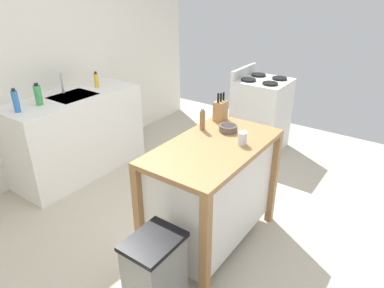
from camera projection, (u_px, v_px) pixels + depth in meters
name	position (u px, v px, depth m)	size (l,w,h in m)	color
ground_plane	(198.00, 235.00, 3.01)	(5.90, 5.90, 0.00)	#BCB29E
wall_back	(31.00, 57.00, 3.53)	(4.90, 0.10, 2.60)	silver
kitchen_island	(212.00, 190.00, 2.74)	(1.14, 0.64, 0.91)	#9E7042
knife_block	(220.00, 110.00, 2.97)	(0.11, 0.09, 0.25)	#AD7F4C
bowl_ceramic_small	(228.00, 128.00, 2.77)	(0.15, 0.15, 0.05)	#564C47
drinking_cup	(242.00, 138.00, 2.55)	(0.07, 0.07, 0.10)	silver
pepper_grinder	(202.00, 120.00, 2.78)	(0.04, 0.04, 0.19)	olive
trash_bin	(156.00, 278.00, 2.18)	(0.36, 0.28, 0.63)	slate
sink_counter	(78.00, 134.00, 3.84)	(1.46, 0.60, 0.91)	white
sink_faucet	(62.00, 83.00, 3.67)	(0.02, 0.02, 0.22)	#B7BCC1
bottle_spray_cleaner	(96.00, 80.00, 3.87)	(0.05, 0.05, 0.18)	yellow
bottle_dish_soap	(38.00, 95.00, 3.33)	(0.07, 0.07, 0.22)	green
bottle_hand_soap	(16.00, 101.00, 3.15)	(0.06, 0.06, 0.22)	blue
stove	(261.00, 114.00, 4.38)	(0.60, 0.60, 1.03)	silver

